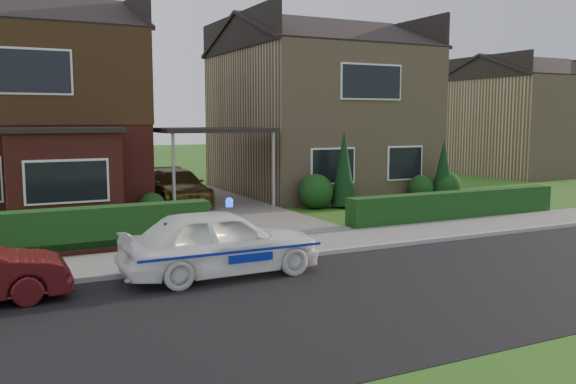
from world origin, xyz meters
TOP-DOWN VIEW (x-y plane):
  - ground at (0.00, 0.00)m, footprint 120.00×120.00m
  - road at (0.00, 0.00)m, footprint 60.00×6.00m
  - kerb at (0.00, 3.05)m, footprint 60.00×0.16m
  - sidewalk at (0.00, 4.10)m, footprint 60.00×2.00m
  - driveway at (0.00, 11.00)m, footprint 3.80×12.00m
  - house_left at (-5.78, 13.90)m, footprint 7.50×9.53m
  - house_right at (5.80, 13.99)m, footprint 7.50×8.06m
  - carport_link at (0.00, 10.95)m, footprint 3.80×3.00m
  - dwarf_wall at (-5.80, 5.30)m, footprint 7.70×0.25m
  - hedge_left at (-5.80, 5.45)m, footprint 7.50×0.55m
  - hedge_right at (5.80, 5.35)m, footprint 7.50×0.55m
  - shrub_left_mid at (-4.00, 9.30)m, footprint 1.32×1.32m
  - shrub_left_near at (-2.40, 9.60)m, footprint 0.84×0.84m
  - shrub_right_near at (3.20, 9.40)m, footprint 1.20×1.20m
  - shrub_right_mid at (7.80, 9.50)m, footprint 0.96×0.96m
  - shrub_right_far at (8.80, 9.20)m, footprint 1.08×1.08m
  - conifer_a at (4.20, 9.20)m, footprint 0.90×0.90m
  - conifer_b at (8.60, 9.20)m, footprint 0.90×0.90m
  - neighbour_right at (20.00, 16.00)m, footprint 6.50×7.00m
  - police_car at (-2.82, 2.40)m, footprint 3.62×3.95m
  - driveway_car at (-1.00, 11.77)m, footprint 1.69×4.14m
  - potted_plant_b at (-5.91, 7.52)m, footprint 0.50×0.49m
  - potted_plant_c at (-3.87, 6.00)m, footprint 0.53×0.53m

SIDE VIEW (x-z plane):
  - ground at x=0.00m, z-range 0.00..0.00m
  - road at x=0.00m, z-range -0.01..0.01m
  - hedge_left at x=-5.80m, z-range -0.45..0.45m
  - hedge_right at x=5.80m, z-range -0.40..0.40m
  - sidewalk at x=0.00m, z-range 0.00..0.10m
  - kerb at x=0.00m, z-range 0.00..0.12m
  - driveway at x=0.00m, z-range 0.00..0.12m
  - dwarf_wall at x=-5.80m, z-range 0.00..0.36m
  - potted_plant_b at x=-5.91m, z-range 0.00..0.71m
  - shrub_left_near at x=-2.40m, z-range 0.00..0.84m
  - potted_plant_c at x=-3.87m, z-range 0.00..0.86m
  - shrub_right_mid at x=7.80m, z-range 0.00..0.96m
  - shrub_right_far at x=8.80m, z-range 0.00..1.08m
  - shrub_right_near at x=3.20m, z-range 0.00..1.20m
  - shrub_left_mid at x=-4.00m, z-range 0.00..1.32m
  - police_car at x=-2.82m, z-range -0.08..1.42m
  - driveway_car at x=-1.00m, z-range 0.12..1.32m
  - conifer_b at x=8.60m, z-range 0.00..2.20m
  - conifer_a at x=4.20m, z-range 0.00..2.60m
  - neighbour_right at x=20.00m, z-range 0.00..5.20m
  - carport_link at x=0.00m, z-range 1.27..4.04m
  - house_right at x=5.80m, z-range 0.04..7.29m
  - house_left at x=-5.78m, z-range 0.19..7.44m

